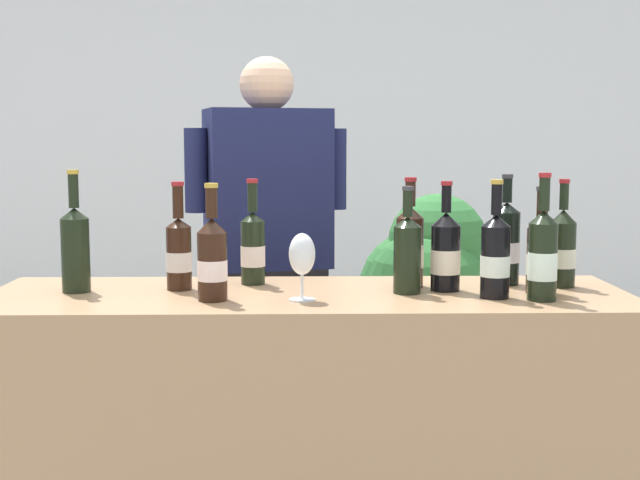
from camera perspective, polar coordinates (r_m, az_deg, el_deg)
wall_back at (r=4.98m, az=-1.00°, el=6.90°), size 8.00×0.10×2.80m
counter at (r=2.54m, az=-0.74°, el=-14.15°), size 1.81×0.59×0.95m
wine_bottle_0 at (r=2.40m, az=5.83°, el=-0.82°), size 0.08×0.08×0.30m
wine_bottle_1 at (r=2.48m, az=-9.37°, el=-0.77°), size 0.07×0.07×0.31m
wine_bottle_2 at (r=2.60m, az=12.27°, el=-0.21°), size 0.08×0.08×0.33m
wine_bottle_3 at (r=2.47m, az=14.48°, el=-1.00°), size 0.08×0.08×0.30m
wine_bottle_4 at (r=2.52m, az=5.99°, el=-0.43°), size 0.08×0.08×0.32m
wine_bottle_5 at (r=2.51m, az=-15.97°, el=-0.43°), size 0.08×0.08×0.35m
wine_bottle_6 at (r=2.55m, az=-4.49°, el=-0.45°), size 0.07×0.07×0.31m
wine_bottle_7 at (r=2.36m, az=14.59°, el=-1.00°), size 0.08×0.08×0.34m
wine_bottle_8 at (r=2.37m, az=11.59°, el=-1.03°), size 0.08×0.08×0.32m
wine_bottle_9 at (r=2.60m, az=15.83°, el=-0.52°), size 0.08×0.08×0.32m
wine_bottle_10 at (r=2.30m, az=-7.18°, el=-1.22°), size 0.08×0.08×0.31m
wine_bottle_11 at (r=2.46m, az=8.35°, el=-0.80°), size 0.08×0.08×0.31m
wine_glass at (r=2.28m, az=-1.20°, el=-1.12°), size 0.07×0.07×0.18m
person_server at (r=3.11m, az=-3.46°, el=-3.84°), size 0.57×0.34×1.67m
potted_shrub at (r=3.42m, az=7.27°, el=-3.99°), size 0.54×0.57×1.17m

